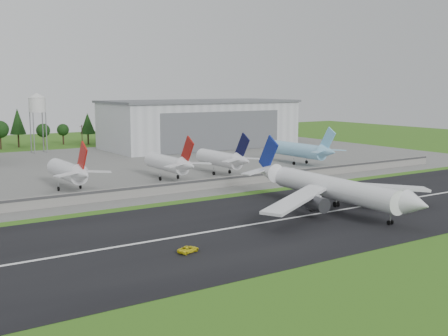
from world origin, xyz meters
TOP-DOWN VIEW (x-y plane):
  - ground at (0.00, 0.00)m, footprint 600.00×600.00m
  - runway at (0.00, 10.00)m, footprint 320.00×60.00m
  - runway_centerline at (0.00, 10.00)m, footprint 220.00×1.00m
  - apron at (0.00, 120.00)m, footprint 320.00×150.00m
  - blast_fence at (0.00, 54.99)m, footprint 240.00×0.61m
  - hangar_east at (75.00, 164.92)m, footprint 102.00×47.00m
  - water_tower at (-5.00, 185.00)m, footprint 8.40×8.40m
  - utility_poles at (0.00, 200.00)m, footprint 230.00×3.00m
  - treeline at (0.00, 215.00)m, footprint 320.00×16.00m
  - main_airliner at (22.99, 9.56)m, footprint 57.21×59.22m
  - ground_vehicle at (-26.93, -1.32)m, footprint 5.10×3.43m
  - parked_jet_red_a at (-24.75, 76.56)m, footprint 7.36×31.29m
  - parked_jet_red_b at (10.59, 76.54)m, footprint 7.36×31.29m
  - parked_jet_navy at (32.57, 76.54)m, footprint 7.36×31.29m
  - parked_jet_skyblue at (75.11, 81.57)m, footprint 7.36×37.29m

SIDE VIEW (x-z plane):
  - ground at x=0.00m, z-range 0.00..0.00m
  - utility_poles at x=0.00m, z-range -6.00..6.00m
  - treeline at x=0.00m, z-range -11.00..11.00m
  - runway at x=0.00m, z-range 0.00..0.10m
  - apron at x=0.00m, z-range 0.00..0.10m
  - runway_centerline at x=0.00m, z-range 0.10..0.12m
  - ground_vehicle at x=-26.93m, z-range 0.10..1.40m
  - blast_fence at x=0.00m, z-range 0.06..3.56m
  - main_airliner at x=22.99m, z-range -4.19..13.98m
  - parked_jet_red_b at x=10.59m, z-range -2.23..14.31m
  - parked_jet_navy at x=32.57m, z-range -2.22..14.34m
  - parked_jet_red_a at x=-24.75m, z-range -2.18..14.46m
  - parked_jet_skyblue at x=75.11m, z-range -2.18..14.59m
  - hangar_east at x=75.00m, z-range 0.03..25.23m
  - water_tower at x=-5.00m, z-range 9.85..39.25m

